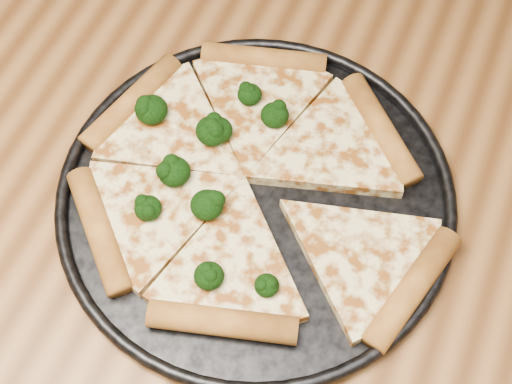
% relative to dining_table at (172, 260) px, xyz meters
% --- Properties ---
extents(dining_table, '(1.20, 0.90, 0.75)m').
position_rel_dining_table_xyz_m(dining_table, '(0.00, 0.00, 0.00)').
color(dining_table, brown).
rests_on(dining_table, ground).
extents(pizza_pan, '(0.37, 0.37, 0.02)m').
position_rel_dining_table_xyz_m(pizza_pan, '(0.07, 0.05, 0.10)').
color(pizza_pan, black).
rests_on(pizza_pan, dining_table).
extents(pizza, '(0.36, 0.33, 0.02)m').
position_rel_dining_table_xyz_m(pizza, '(0.06, 0.06, 0.11)').
color(pizza, beige).
rests_on(pizza, pizza_pan).
extents(broccoli_florets, '(0.19, 0.21, 0.02)m').
position_rel_dining_table_xyz_m(broccoli_florets, '(0.02, 0.06, 0.12)').
color(broccoli_florets, black).
rests_on(broccoli_florets, pizza).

